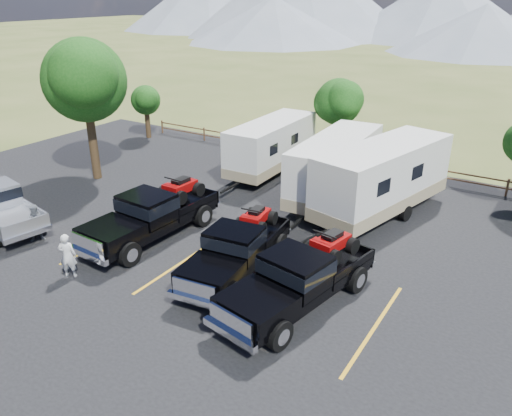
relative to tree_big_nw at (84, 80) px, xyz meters
The scene contains 16 objects.
ground 16.44m from the tree_big_nw, 35.73° to the right, with size 320.00×320.00×0.00m, color #435122.
asphalt_lot 14.99m from the tree_big_nw, 25.65° to the right, with size 44.00×34.00×0.04m, color black.
stall_lines 14.61m from the tree_big_nw, 21.83° to the right, with size 12.12×5.50×0.01m.
tree_big_nw is the anchor object (origin of this frame).
tree_north 14.61m from the tree_big_nw, 43.53° to the left, with size 3.46×3.24×5.25m.
tree_nw_small 9.15m from the tree_big_nw, 113.52° to the left, with size 2.59×2.43×3.85m.
rail_fence 18.06m from the tree_big_nw, 33.08° to the left, with size 36.12×0.12×1.00m.
mountain_range 97.10m from the tree_big_nw, 87.10° to the left, with size 209.00×71.00×20.00m.
rig_left 9.98m from the tree_big_nw, 25.89° to the right, with size 2.70×6.99×2.30m.
rig_center 14.29m from the tree_big_nw, 18.94° to the right, with size 2.78×6.47×2.10m.
rig_right 17.24m from the tree_big_nw, 17.82° to the right, with size 3.32×6.95×2.23m.
trailer_left 10.92m from the tree_big_nw, 37.11° to the left, with size 2.39×8.82×3.07m.
trailer_center 14.20m from the tree_big_nw, 18.20° to the left, with size 2.81×9.44×3.28m.
trailer_right 16.50m from the tree_big_nw, 12.95° to the left, with size 4.43×10.02×3.48m.
person_a 12.08m from the tree_big_nw, 46.70° to the right, with size 0.65×0.43×1.78m, color silver.
person_b 9.24m from the tree_big_nw, 59.21° to the right, with size 0.80×0.63×1.66m, color slate.
Camera 1 is at (9.75, -9.20, 10.03)m, focal length 35.00 mm.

